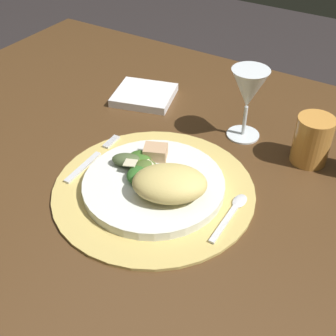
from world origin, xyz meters
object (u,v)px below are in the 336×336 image
(spoon, at_px, (234,210))
(wine_glass, at_px, (248,91))
(napkin, at_px, (144,95))
(dinner_plate, at_px, (154,185))
(amber_tumbler, at_px, (312,140))
(fork, at_px, (91,160))
(dining_table, at_px, (153,192))

(spoon, relative_size, wine_glass, 0.86)
(wine_glass, bearing_deg, napkin, 175.94)
(dinner_plate, height_order, napkin, dinner_plate)
(wine_glass, bearing_deg, amber_tumbler, -4.69)
(fork, height_order, amber_tumbler, amber_tumbler)
(dinner_plate, xyz_separation_m, fork, (-0.15, 0.00, -0.01))
(fork, height_order, spoon, spoon)
(spoon, distance_m, napkin, 0.43)
(dinner_plate, bearing_deg, amber_tumbler, 48.51)
(dining_table, xyz_separation_m, wine_glass, (0.13, 0.15, 0.22))
(fork, bearing_deg, wine_glass, 49.09)
(spoon, bearing_deg, dinner_plate, -171.18)
(dining_table, height_order, wine_glass, wine_glass)
(amber_tumbler, bearing_deg, dinner_plate, -131.49)
(dining_table, height_order, napkin, napkin)
(dinner_plate, xyz_separation_m, napkin, (-0.21, 0.27, -0.01))
(napkin, bearing_deg, amber_tumbler, -4.28)
(dining_table, xyz_separation_m, spoon, (0.22, -0.08, 0.12))
(spoon, distance_m, amber_tumbler, 0.23)
(spoon, xyz_separation_m, napkin, (-0.36, 0.25, 0.00))
(napkin, xyz_separation_m, wine_glass, (0.27, -0.02, 0.10))
(dinner_plate, height_order, fork, dinner_plate)
(napkin, bearing_deg, wine_glass, -4.06)
(fork, relative_size, amber_tumbler, 1.74)
(spoon, xyz_separation_m, wine_glass, (-0.09, 0.23, 0.10))
(spoon, bearing_deg, wine_glass, 110.36)
(fork, bearing_deg, dining_table, 49.61)
(dining_table, relative_size, napkin, 9.52)
(wine_glass, bearing_deg, spoon, -69.64)
(dining_table, bearing_deg, napkin, 128.14)
(napkin, distance_m, amber_tumbler, 0.42)
(dining_table, distance_m, amber_tumbler, 0.35)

